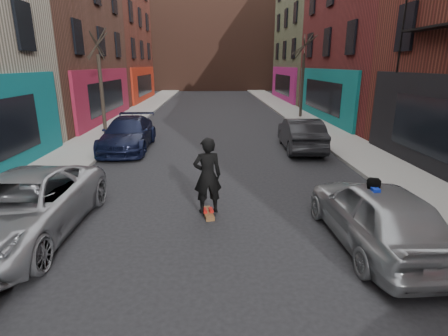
{
  "coord_description": "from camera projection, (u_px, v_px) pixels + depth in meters",
  "views": [
    {
      "loc": [
        -0.3,
        -1.38,
        3.82
      ],
      "look_at": [
        -0.04,
        6.05,
        1.6
      ],
      "focal_mm": 28.0,
      "sensor_mm": 36.0,
      "label": 1
    }
  ],
  "objects": [
    {
      "name": "sidewalk_left",
      "position": [
        144.0,
        108.0,
        30.92
      ],
      "size": [
        2.5,
        84.0,
        0.13
      ],
      "primitive_type": "cube",
      "color": "gray",
      "rests_on": "ground"
    },
    {
      "name": "sidewalk_right",
      "position": [
        284.0,
        107.0,
        31.34
      ],
      "size": [
        2.5,
        84.0,
        0.13
      ],
      "primitive_type": "cube",
      "color": "gray",
      "rests_on": "ground"
    },
    {
      "name": "building_far",
      "position": [
        213.0,
        42.0,
        54.04
      ],
      "size": [
        40.0,
        10.0,
        14.0
      ],
      "primitive_type": "cube",
      "color": "#47281E",
      "rests_on": "ground"
    },
    {
      "name": "tree_left_far",
      "position": [
        100.0,
        73.0,
        18.48
      ],
      "size": [
        2.0,
        2.0,
        6.5
      ],
      "primitive_type": null,
      "color": "black",
      "rests_on": "sidewalk_left"
    },
    {
      "name": "tree_right_far",
      "position": [
        303.0,
        68.0,
        24.61
      ],
      "size": [
        2.0,
        2.0,
        6.8
      ],
      "primitive_type": null,
      "color": "black",
      "rests_on": "sidewalk_right"
    },
    {
      "name": "parked_left_far",
      "position": [
        21.0,
        208.0,
        7.84
      ],
      "size": [
        2.53,
        5.26,
        1.45
      ],
      "primitive_type": "imported",
      "rotation": [
        0.0,
        0.0,
        -0.03
      ],
      "color": "gray",
      "rests_on": "ground"
    },
    {
      "name": "parked_left_end",
      "position": [
        128.0,
        134.0,
        16.06
      ],
      "size": [
        2.13,
        5.07,
        1.46
      ],
      "primitive_type": "imported",
      "rotation": [
        0.0,
        0.0,
        0.02
      ],
      "color": "black",
      "rests_on": "ground"
    },
    {
      "name": "parked_right_far",
      "position": [
        376.0,
        214.0,
        7.47
      ],
      "size": [
        1.9,
        4.41,
        1.48
      ],
      "primitive_type": "imported",
      "rotation": [
        0.0,
        0.0,
        3.18
      ],
      "color": "#989CA1",
      "rests_on": "ground"
    },
    {
      "name": "parked_right_end",
      "position": [
        301.0,
        134.0,
        15.98
      ],
      "size": [
        1.77,
        4.5,
        1.46
      ],
      "primitive_type": "imported",
      "rotation": [
        0.0,
        0.0,
        3.09
      ],
      "color": "black",
      "rests_on": "ground"
    },
    {
      "name": "skateboard",
      "position": [
        208.0,
        213.0,
        9.17
      ],
      "size": [
        0.35,
        0.83,
        0.1
      ],
      "primitive_type": "cube",
      "rotation": [
        0.0,
        0.0,
        0.17
      ],
      "color": "brown",
      "rests_on": "ground"
    },
    {
      "name": "skateboarder",
      "position": [
        207.0,
        176.0,
        8.87
      ],
      "size": [
        0.79,
        0.59,
        1.98
      ],
      "primitive_type": "imported",
      "rotation": [
        0.0,
        0.0,
        3.31
      ],
      "color": "black",
      "rests_on": "skateboard"
    },
    {
      "name": "pedestrian",
      "position": [
        368.0,
        212.0,
        7.41
      ],
      "size": [
        0.81,
        0.66,
        1.58
      ],
      "rotation": [
        0.0,
        0.0,
        3.07
      ],
      "color": "black",
      "rests_on": "ground"
    }
  ]
}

